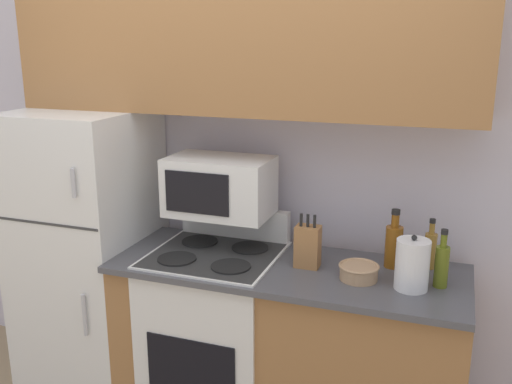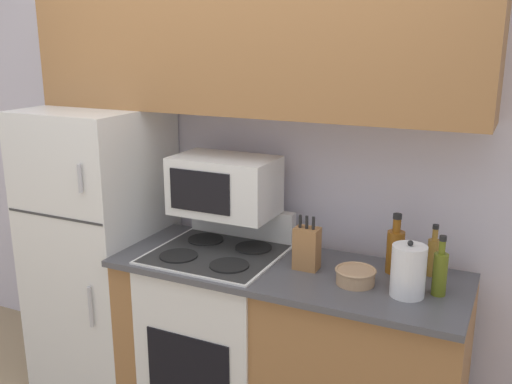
{
  "view_description": "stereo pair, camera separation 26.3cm",
  "coord_description": "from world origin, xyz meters",
  "px_view_note": "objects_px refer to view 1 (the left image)",
  "views": [
    {
      "loc": [
        1.03,
        -2.13,
        1.96
      ],
      "look_at": [
        0.17,
        0.26,
        1.27
      ],
      "focal_mm": 40.0,
      "sensor_mm": 36.0,
      "label": 1
    },
    {
      "loc": [
        1.27,
        -2.03,
        1.96
      ],
      "look_at": [
        0.17,
        0.26,
        1.27
      ],
      "focal_mm": 40.0,
      "sensor_mm": 36.0,
      "label": 2
    }
  ],
  "objects_px": {
    "bottle_vinegar": "(430,249)",
    "bottle_olive_oil": "(442,264)",
    "bottle_whiskey": "(394,245)",
    "bowl": "(359,271)",
    "stove": "(216,335)",
    "knife_block": "(308,246)",
    "kettle": "(412,265)",
    "refrigerator": "(89,255)",
    "microwave": "(220,186)"
  },
  "relations": [
    {
      "from": "bottle_olive_oil",
      "to": "kettle",
      "type": "bearing_deg",
      "value": -151.46
    },
    {
      "from": "refrigerator",
      "to": "bowl",
      "type": "bearing_deg",
      "value": -3.74
    },
    {
      "from": "knife_block",
      "to": "bottle_whiskey",
      "type": "distance_m",
      "value": 0.4
    },
    {
      "from": "bottle_whiskey",
      "to": "bottle_olive_oil",
      "type": "height_order",
      "value": "bottle_whiskey"
    },
    {
      "from": "refrigerator",
      "to": "bottle_whiskey",
      "type": "relative_size",
      "value": 5.7
    },
    {
      "from": "bottle_whiskey",
      "to": "stove",
      "type": "bearing_deg",
      "value": -169.81
    },
    {
      "from": "stove",
      "to": "bowl",
      "type": "height_order",
      "value": "stove"
    },
    {
      "from": "microwave",
      "to": "bowl",
      "type": "bearing_deg",
      "value": -13.19
    },
    {
      "from": "knife_block",
      "to": "bottle_whiskey",
      "type": "bearing_deg",
      "value": 19.48
    },
    {
      "from": "bowl",
      "to": "stove",
      "type": "bearing_deg",
      "value": 176.25
    },
    {
      "from": "bottle_whiskey",
      "to": "bottle_olive_oil",
      "type": "xyz_separation_m",
      "value": [
        0.22,
        -0.16,
        -0.01
      ]
    },
    {
      "from": "knife_block",
      "to": "bottle_vinegar",
      "type": "relative_size",
      "value": 1.08
    },
    {
      "from": "microwave",
      "to": "knife_block",
      "type": "relative_size",
      "value": 2.0
    },
    {
      "from": "stove",
      "to": "bottle_vinegar",
      "type": "xyz_separation_m",
      "value": [
        1.01,
        0.19,
        0.53
      ]
    },
    {
      "from": "refrigerator",
      "to": "bowl",
      "type": "distance_m",
      "value": 1.51
    },
    {
      "from": "bottle_olive_oil",
      "to": "bottle_vinegar",
      "type": "bearing_deg",
      "value": 106.09
    },
    {
      "from": "bottle_vinegar",
      "to": "refrigerator",
      "type": "bearing_deg",
      "value": -175.43
    },
    {
      "from": "kettle",
      "to": "bottle_whiskey",
      "type": "bearing_deg",
      "value": 114.91
    },
    {
      "from": "bottle_whiskey",
      "to": "kettle",
      "type": "distance_m",
      "value": 0.24
    },
    {
      "from": "knife_block",
      "to": "bottle_olive_oil",
      "type": "relative_size",
      "value": 1.0
    },
    {
      "from": "bottle_vinegar",
      "to": "bowl",
      "type": "bearing_deg",
      "value": -140.03
    },
    {
      "from": "bottle_whiskey",
      "to": "kettle",
      "type": "xyz_separation_m",
      "value": [
        0.1,
        -0.22,
        -0.0
      ]
    },
    {
      "from": "bottle_vinegar",
      "to": "bottle_whiskey",
      "type": "xyz_separation_m",
      "value": [
        -0.16,
        -0.04,
        0.02
      ]
    },
    {
      "from": "refrigerator",
      "to": "bottle_olive_oil",
      "type": "height_order",
      "value": "refrigerator"
    },
    {
      "from": "stove",
      "to": "bottle_vinegar",
      "type": "bearing_deg",
      "value": 10.89
    },
    {
      "from": "refrigerator",
      "to": "bottle_vinegar",
      "type": "height_order",
      "value": "refrigerator"
    },
    {
      "from": "microwave",
      "to": "refrigerator",
      "type": "bearing_deg",
      "value": -174.29
    },
    {
      "from": "stove",
      "to": "kettle",
      "type": "distance_m",
      "value": 1.1
    },
    {
      "from": "bottle_vinegar",
      "to": "bottle_olive_oil",
      "type": "distance_m",
      "value": 0.21
    },
    {
      "from": "bottle_vinegar",
      "to": "kettle",
      "type": "xyz_separation_m",
      "value": [
        -0.06,
        -0.26,
        0.02
      ]
    },
    {
      "from": "stove",
      "to": "knife_block",
      "type": "bearing_deg",
      "value": 2.22
    },
    {
      "from": "bottle_vinegar",
      "to": "bottle_olive_oil",
      "type": "xyz_separation_m",
      "value": [
        0.06,
        -0.2,
        0.01
      ]
    },
    {
      "from": "microwave",
      "to": "bottle_olive_oil",
      "type": "relative_size",
      "value": 1.99
    },
    {
      "from": "microwave",
      "to": "kettle",
      "type": "distance_m",
      "value": 1.01
    },
    {
      "from": "microwave",
      "to": "bottle_olive_oil",
      "type": "xyz_separation_m",
      "value": [
        1.09,
        -0.13,
        -0.22
      ]
    },
    {
      "from": "stove",
      "to": "microwave",
      "type": "bearing_deg",
      "value": 100.08
    },
    {
      "from": "knife_block",
      "to": "bowl",
      "type": "relative_size",
      "value": 1.43
    },
    {
      "from": "bottle_olive_oil",
      "to": "kettle",
      "type": "distance_m",
      "value": 0.13
    },
    {
      "from": "knife_block",
      "to": "bottle_olive_oil",
      "type": "height_order",
      "value": "bottle_olive_oil"
    },
    {
      "from": "stove",
      "to": "bottle_olive_oil",
      "type": "height_order",
      "value": "bottle_olive_oil"
    },
    {
      "from": "bowl",
      "to": "bottle_whiskey",
      "type": "bearing_deg",
      "value": 57.93
    },
    {
      "from": "bowl",
      "to": "bottle_olive_oil",
      "type": "relative_size",
      "value": 0.69
    },
    {
      "from": "microwave",
      "to": "knife_block",
      "type": "bearing_deg",
      "value": -12.54
    },
    {
      "from": "stove",
      "to": "bowl",
      "type": "relative_size",
      "value": 6.03
    },
    {
      "from": "refrigerator",
      "to": "microwave",
      "type": "xyz_separation_m",
      "value": [
        0.76,
        0.08,
        0.44
      ]
    },
    {
      "from": "bottle_vinegar",
      "to": "bottle_olive_oil",
      "type": "relative_size",
      "value": 0.92
    },
    {
      "from": "bowl",
      "to": "bottle_vinegar",
      "type": "distance_m",
      "value": 0.38
    },
    {
      "from": "microwave",
      "to": "bottle_whiskey",
      "type": "xyz_separation_m",
      "value": [
        0.87,
        0.02,
        -0.21
      ]
    },
    {
      "from": "bottle_vinegar",
      "to": "bottle_whiskey",
      "type": "distance_m",
      "value": 0.17
    },
    {
      "from": "knife_block",
      "to": "bottle_whiskey",
      "type": "relative_size",
      "value": 0.92
    }
  ]
}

